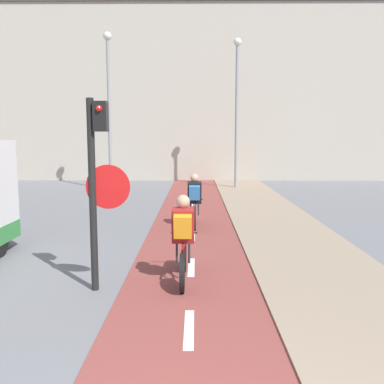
# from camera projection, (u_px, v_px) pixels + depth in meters

# --- Properties ---
(building_row_background) EXTENTS (60.00, 5.20, 9.89)m
(building_row_background) POSITION_uv_depth(u_px,v_px,m) (195.00, 93.00, 25.23)
(building_row_background) COLOR #B2A899
(building_row_background) RESTS_ON ground_plane
(traffic_light_pole) EXTENTS (0.67, 0.25, 2.92)m
(traffic_light_pole) POSITION_uv_depth(u_px,v_px,m) (98.00, 173.00, 6.39)
(traffic_light_pole) COLOR black
(traffic_light_pole) RESTS_ON ground_plane
(street_lamp_far) EXTENTS (0.36, 0.36, 6.83)m
(street_lamp_far) POSITION_uv_depth(u_px,v_px,m) (109.00, 95.00, 18.58)
(street_lamp_far) COLOR gray
(street_lamp_far) RESTS_ON ground_plane
(street_lamp_sidewalk) EXTENTS (0.36, 0.36, 6.75)m
(street_lamp_sidewalk) POSITION_uv_depth(u_px,v_px,m) (237.00, 98.00, 19.35)
(street_lamp_sidewalk) COLOR gray
(street_lamp_sidewalk) RESTS_ON ground_plane
(cyclist_near) EXTENTS (0.46, 1.67, 1.44)m
(cyclist_near) POSITION_uv_depth(u_px,v_px,m) (183.00, 240.00, 6.89)
(cyclist_near) COLOR black
(cyclist_near) RESTS_ON ground_plane
(cyclist_far) EXTENTS (0.46, 1.59, 1.41)m
(cyclist_far) POSITION_uv_depth(u_px,v_px,m) (195.00, 201.00, 11.15)
(cyclist_far) COLOR black
(cyclist_far) RESTS_ON ground_plane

